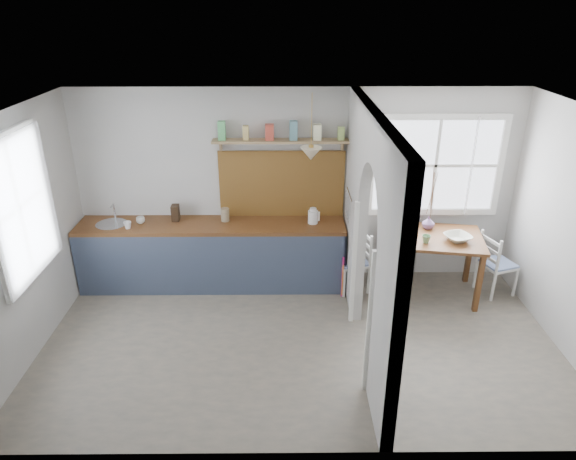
{
  "coord_description": "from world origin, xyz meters",
  "views": [
    {
      "loc": [
        -0.18,
        -4.85,
        3.57
      ],
      "look_at": [
        -0.13,
        0.56,
        1.14
      ],
      "focal_mm": 32.0,
      "sensor_mm": 36.0,
      "label": 1
    }
  ],
  "objects_px": {
    "dining_table": "(426,264)",
    "chair_left": "(352,261)",
    "kettle": "(313,216)",
    "chair_right": "(498,263)",
    "vase": "(428,223)"
  },
  "relations": [
    {
      "from": "dining_table",
      "to": "chair_left",
      "type": "xyz_separation_m",
      "value": [
        -0.96,
        0.09,
        0.01
      ]
    },
    {
      "from": "dining_table",
      "to": "kettle",
      "type": "distance_m",
      "value": 1.62
    },
    {
      "from": "chair_left",
      "to": "dining_table",
      "type": "bearing_deg",
      "value": 69.87
    },
    {
      "from": "dining_table",
      "to": "chair_right",
      "type": "xyz_separation_m",
      "value": [
        0.93,
        -0.01,
        0.02
      ]
    },
    {
      "from": "dining_table",
      "to": "chair_left",
      "type": "distance_m",
      "value": 0.97
    },
    {
      "from": "kettle",
      "to": "vase",
      "type": "relative_size",
      "value": 1.25
    },
    {
      "from": "chair_right",
      "to": "vase",
      "type": "relative_size",
      "value": 5.17
    },
    {
      "from": "dining_table",
      "to": "chair_right",
      "type": "relative_size",
      "value": 1.53
    },
    {
      "from": "dining_table",
      "to": "vase",
      "type": "height_order",
      "value": "vase"
    },
    {
      "from": "kettle",
      "to": "vase",
      "type": "xyz_separation_m",
      "value": [
        1.52,
        -0.01,
        -0.1
      ]
    },
    {
      "from": "dining_table",
      "to": "kettle",
      "type": "bearing_deg",
      "value": -179.82
    },
    {
      "from": "kettle",
      "to": "chair_right",
      "type": "bearing_deg",
      "value": 10.49
    },
    {
      "from": "chair_left",
      "to": "kettle",
      "type": "height_order",
      "value": "kettle"
    },
    {
      "from": "dining_table",
      "to": "vase",
      "type": "xyz_separation_m",
      "value": [
        0.03,
        0.23,
        0.49
      ]
    },
    {
      "from": "dining_table",
      "to": "vase",
      "type": "distance_m",
      "value": 0.55
    }
  ]
}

